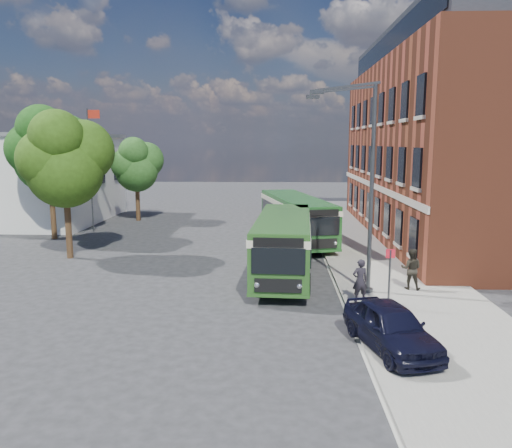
{
  "coord_description": "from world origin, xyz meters",
  "views": [
    {
      "loc": [
        1.17,
        -23.22,
        6.61
      ],
      "look_at": [
        0.07,
        3.56,
        2.2
      ],
      "focal_mm": 35.0,
      "sensor_mm": 36.0,
      "label": 1
    }
  ],
  "objects_px": {
    "parked_car": "(391,327)",
    "street_lamp": "(363,186)",
    "bus_front": "(284,240)",
    "bus_rear": "(296,215)"
  },
  "relations": [
    {
      "from": "street_lamp",
      "to": "parked_car",
      "type": "height_order",
      "value": "street_lamp"
    },
    {
      "from": "bus_rear",
      "to": "parked_car",
      "type": "distance_m",
      "value": 17.97
    },
    {
      "from": "bus_front",
      "to": "parked_car",
      "type": "height_order",
      "value": "bus_front"
    },
    {
      "from": "parked_car",
      "to": "street_lamp",
      "type": "bearing_deg",
      "value": 74.24
    },
    {
      "from": "street_lamp",
      "to": "bus_rear",
      "type": "xyz_separation_m",
      "value": [
        -2.35,
        11.67,
        -2.96
      ]
    },
    {
      "from": "street_lamp",
      "to": "bus_front",
      "type": "xyz_separation_m",
      "value": [
        -3.29,
        2.92,
        -2.96
      ]
    },
    {
      "from": "parked_car",
      "to": "bus_front",
      "type": "bearing_deg",
      "value": 94.34
    },
    {
      "from": "street_lamp",
      "to": "bus_front",
      "type": "height_order",
      "value": "street_lamp"
    },
    {
      "from": "street_lamp",
      "to": "parked_car",
      "type": "xyz_separation_m",
      "value": [
        -0.04,
        -6.13,
        -3.91
      ]
    },
    {
      "from": "street_lamp",
      "to": "parked_car",
      "type": "bearing_deg",
      "value": -90.35
    }
  ]
}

